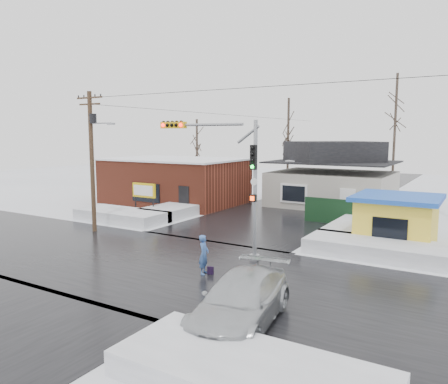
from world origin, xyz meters
The scene contains 21 objects.
ground centered at (0.00, 0.00, 0.00)m, with size 120.00×120.00×0.00m, color white.
road_ns centered at (0.00, 0.00, 0.01)m, with size 10.00×120.00×0.02m, color black.
road_ew centered at (0.00, 0.00, 0.01)m, with size 120.00×10.00×0.02m, color black.
snowbank_nw centered at (-9.00, 7.00, 0.40)m, with size 7.00×3.00×0.80m, color white.
snowbank_ne centered at (9.00, 7.00, 0.40)m, with size 7.00×3.00×0.80m, color white.
snowbank_se centered at (9.00, -7.00, 0.35)m, with size 7.00×3.00×0.70m, color white.
snowbank_nside_w centered at (-7.00, 12.00, 0.40)m, with size 3.00×8.00×0.80m, color white.
snowbank_nside_e centered at (7.00, 12.00, 0.40)m, with size 3.00×8.00×0.80m, color white.
traffic_signal centered at (2.43, 2.97, 4.54)m, with size 6.05×0.68×7.00m.
utility_pole centered at (-7.93, 3.50, 5.11)m, with size 3.15×0.44×9.00m.
brick_building centered at (-11.00, 15.99, 2.08)m, with size 12.20×8.20×4.12m.
marquee_sign centered at (-9.00, 9.49, 1.92)m, with size 2.20×0.21×2.55m.
house centered at (2.00, 22.00, 2.62)m, with size 10.40×8.40×5.76m.
kiosk centered at (9.50, 9.99, 1.46)m, with size 4.60×4.60×2.88m.
fence centered at (6.50, 14.00, 0.90)m, with size 8.00×0.12×1.80m, color black.
tree_far_left centered at (-4.00, 26.00, 7.95)m, with size 3.00×3.00×10.00m.
tree_far_mid centered at (6.00, 28.00, 9.54)m, with size 3.00×3.00×12.00m.
tree_far_west centered at (-14.00, 24.00, 6.36)m, with size 3.00×3.00×8.00m.
pedestrian centered at (3.03, -0.13, 0.90)m, with size 0.66×0.43×1.80m, color #3B61A7.
car centered at (7.05, -3.93, 0.82)m, with size 2.31×5.68×1.65m, color silver.
shopping_bag centered at (3.32, -0.03, 0.17)m, with size 0.28×0.12×0.35m, color black.
Camera 1 is at (13.72, -16.05, 6.28)m, focal length 35.00 mm.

